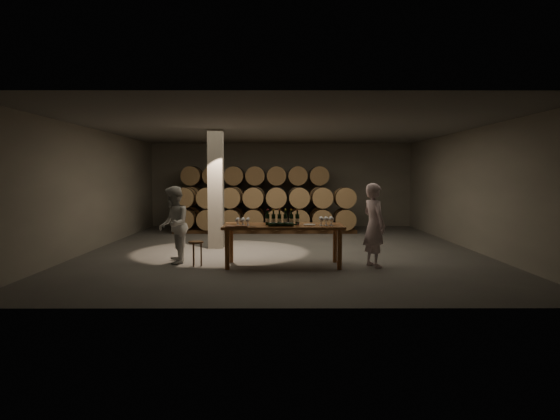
{
  "coord_description": "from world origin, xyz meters",
  "views": [
    {
      "loc": [
        -0.1,
        -13.29,
        1.98
      ],
      "look_at": [
        -0.07,
        -0.74,
        1.1
      ],
      "focal_mm": 32.0,
      "sensor_mm": 36.0,
      "label": 1
    }
  ],
  "objects_px": {
    "stool": "(196,246)",
    "bottle_cluster": "(282,219)",
    "person_woman": "(173,225)",
    "plate": "(310,225)",
    "notebook_near": "(241,226)",
    "person_man": "(374,225)",
    "tasting_table": "(283,230)"
  },
  "relations": [
    {
      "from": "bottle_cluster",
      "to": "plate",
      "type": "height_order",
      "value": "bottle_cluster"
    },
    {
      "from": "bottle_cluster",
      "to": "stool",
      "type": "height_order",
      "value": "bottle_cluster"
    },
    {
      "from": "person_man",
      "to": "person_woman",
      "type": "bearing_deg",
      "value": 60.72
    },
    {
      "from": "bottle_cluster",
      "to": "notebook_near",
      "type": "xyz_separation_m",
      "value": [
        -0.87,
        -0.47,
        -0.11
      ]
    },
    {
      "from": "tasting_table",
      "to": "notebook_near",
      "type": "relative_size",
      "value": 10.24
    },
    {
      "from": "stool",
      "to": "bottle_cluster",
      "type": "bearing_deg",
      "value": 1.74
    },
    {
      "from": "stool",
      "to": "person_woman",
      "type": "bearing_deg",
      "value": 148.39
    },
    {
      "from": "notebook_near",
      "to": "bottle_cluster",
      "type": "bearing_deg",
      "value": 25.25
    },
    {
      "from": "plate",
      "to": "person_man",
      "type": "distance_m",
      "value": 1.39
    },
    {
      "from": "notebook_near",
      "to": "stool",
      "type": "height_order",
      "value": "notebook_near"
    },
    {
      "from": "plate",
      "to": "notebook_near",
      "type": "bearing_deg",
      "value": -164.18
    },
    {
      "from": "tasting_table",
      "to": "notebook_near",
      "type": "xyz_separation_m",
      "value": [
        -0.88,
        -0.44,
        0.12
      ]
    },
    {
      "from": "tasting_table",
      "to": "notebook_near",
      "type": "bearing_deg",
      "value": -153.31
    },
    {
      "from": "notebook_near",
      "to": "person_woman",
      "type": "height_order",
      "value": "person_woman"
    },
    {
      "from": "bottle_cluster",
      "to": "notebook_near",
      "type": "bearing_deg",
      "value": -151.44
    },
    {
      "from": "person_woman",
      "to": "plate",
      "type": "bearing_deg",
      "value": 73.67
    },
    {
      "from": "stool",
      "to": "person_man",
      "type": "bearing_deg",
      "value": -1.31
    },
    {
      "from": "bottle_cluster",
      "to": "person_man",
      "type": "relative_size",
      "value": 0.41
    },
    {
      "from": "plate",
      "to": "stool",
      "type": "relative_size",
      "value": 0.49
    },
    {
      "from": "bottle_cluster",
      "to": "stool",
      "type": "distance_m",
      "value": 1.97
    },
    {
      "from": "person_man",
      "to": "tasting_table",
      "type": "bearing_deg",
      "value": 62.85
    },
    {
      "from": "bottle_cluster",
      "to": "plate",
      "type": "distance_m",
      "value": 0.6
    },
    {
      "from": "notebook_near",
      "to": "stool",
      "type": "bearing_deg",
      "value": 154.46
    },
    {
      "from": "bottle_cluster",
      "to": "notebook_near",
      "type": "height_order",
      "value": "bottle_cluster"
    },
    {
      "from": "person_man",
      "to": "plate",
      "type": "bearing_deg",
      "value": 62.76
    },
    {
      "from": "person_woman",
      "to": "stool",
      "type": "bearing_deg",
      "value": 48.56
    },
    {
      "from": "bottle_cluster",
      "to": "notebook_near",
      "type": "distance_m",
      "value": 0.99
    },
    {
      "from": "bottle_cluster",
      "to": "person_woman",
      "type": "xyz_separation_m",
      "value": [
        -2.44,
        0.29,
        -0.15
      ]
    },
    {
      "from": "plate",
      "to": "bottle_cluster",
      "type": "bearing_deg",
      "value": 174.22
    },
    {
      "from": "bottle_cluster",
      "to": "plate",
      "type": "xyz_separation_m",
      "value": [
        0.59,
        -0.06,
        -0.11
      ]
    },
    {
      "from": "tasting_table",
      "to": "person_woman",
      "type": "bearing_deg",
      "value": 172.74
    },
    {
      "from": "plate",
      "to": "person_woman",
      "type": "distance_m",
      "value": 3.05
    }
  ]
}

